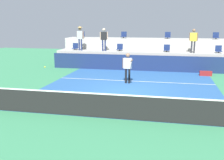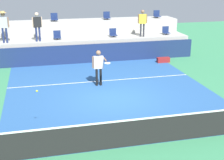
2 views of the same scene
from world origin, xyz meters
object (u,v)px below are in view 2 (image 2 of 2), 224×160
(stadium_chair_lower_far_right, at_px, (166,31))
(stadium_chair_upper_right, at_px, (107,16))
(stadium_chair_lower_right, at_px, (113,33))
(equipment_bag, at_px, (163,60))
(spectator_in_white, at_px, (142,21))
(stadium_chair_upper_far_right, at_px, (157,15))
(spectator_in_grey, at_px, (37,24))
(stadium_chair_lower_left, at_px, (57,36))
(stadium_chair_upper_left, at_px, (54,18))
(spectator_with_hat, at_px, (4,23))
(tennis_player, at_px, (99,64))
(tennis_ball, at_px, (37,91))

(stadium_chair_lower_far_right, bearing_deg, stadium_chair_upper_right, 153.17)
(stadium_chair_lower_right, height_order, equipment_bag, stadium_chair_lower_right)
(spectator_in_white, height_order, equipment_bag, spectator_in_white)
(stadium_chair_upper_far_right, xyz_separation_m, spectator_in_grey, (-8.21, -2.18, -0.05))
(stadium_chair_lower_left, relative_size, stadium_chair_upper_left, 1.00)
(stadium_chair_lower_far_right, bearing_deg, spectator_with_hat, -177.81)
(stadium_chair_lower_right, distance_m, stadium_chair_upper_right, 1.99)
(equipment_bag, bearing_deg, tennis_player, -144.62)
(stadium_chair_lower_left, bearing_deg, tennis_player, -74.99)
(tennis_player, relative_size, tennis_ball, 24.92)
(spectator_in_grey, bearing_deg, spectator_with_hat, 180.00)
(stadium_chair_lower_left, xyz_separation_m, equipment_bag, (6.02, -2.23, -1.31))
(equipment_bag, bearing_deg, spectator_in_white, 111.74)
(stadium_chair_upper_left, distance_m, stadium_chair_upper_right, 3.50)
(stadium_chair_lower_left, height_order, spectator_in_grey, spectator_in_grey)
(stadium_chair_lower_left, relative_size, stadium_chair_upper_right, 1.00)
(spectator_in_grey, relative_size, spectator_in_white, 1.01)
(tennis_player, xyz_separation_m, spectator_in_white, (3.82, 5.08, 1.22))
(tennis_player, bearing_deg, equipment_bag, 35.38)
(spectator_with_hat, bearing_deg, stadium_chair_lower_right, 3.40)
(stadium_chair_upper_right, relative_size, spectator_with_hat, 0.29)
(stadium_chair_lower_far_right, relative_size, tennis_ball, 7.65)
(tennis_player, distance_m, spectator_in_grey, 5.84)
(stadium_chair_lower_left, bearing_deg, tennis_ball, -98.00)
(stadium_chair_lower_far_right, xyz_separation_m, spectator_in_white, (-1.77, -0.38, 0.79))
(tennis_player, bearing_deg, stadium_chair_upper_right, 74.41)
(spectator_in_white, bearing_deg, stadium_chair_lower_left, 175.84)
(stadium_chair_lower_far_right, bearing_deg, stadium_chair_lower_right, 180.00)
(stadium_chair_lower_left, distance_m, stadium_chair_lower_right, 3.49)
(stadium_chair_upper_far_right, relative_size, spectator_in_grey, 0.31)
(stadium_chair_upper_right, height_order, tennis_ball, stadium_chair_upper_right)
(spectator_with_hat, height_order, equipment_bag, spectator_with_hat)
(stadium_chair_lower_left, bearing_deg, spectator_with_hat, -172.66)
(equipment_bag, bearing_deg, spectator_with_hat, 168.38)
(tennis_player, xyz_separation_m, spectator_in_grey, (-2.60, 5.08, 1.23))
(stadium_chair_lower_right, bearing_deg, stadium_chair_lower_left, 180.00)
(stadium_chair_lower_right, relative_size, spectator_in_white, 0.31)
(stadium_chair_upper_far_right, distance_m, spectator_in_grey, 8.50)
(stadium_chair_upper_left, xyz_separation_m, stadium_chair_upper_far_right, (7.09, 0.00, 0.00))
(stadium_chair_upper_far_right, bearing_deg, tennis_player, -127.70)
(stadium_chair_upper_left, relative_size, equipment_bag, 0.68)
(stadium_chair_upper_right, height_order, spectator_in_grey, spectator_in_grey)
(stadium_chair_upper_left, height_order, spectator_in_grey, spectator_in_grey)
(stadium_chair_lower_left, distance_m, stadium_chair_lower_far_right, 7.05)
(stadium_chair_upper_right, relative_size, spectator_in_white, 0.31)
(stadium_chair_lower_left, bearing_deg, stadium_chair_upper_far_right, 14.26)
(stadium_chair_lower_left, distance_m, tennis_player, 5.68)
(stadium_chair_lower_right, bearing_deg, stadium_chair_upper_left, 152.75)
(stadium_chair_upper_far_right, bearing_deg, stadium_chair_lower_right, -153.40)
(stadium_chair_upper_left, xyz_separation_m, stadium_chair_upper_right, (3.50, 0.00, 0.00))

